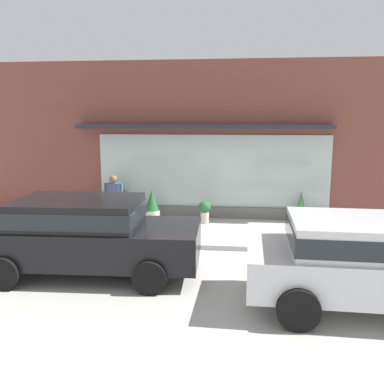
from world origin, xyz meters
TOP-DOWN VIEW (x-y plane):
  - ground_plane at (0.00, 0.00)m, footprint 60.00×60.00m
  - curb_strip at (0.00, -0.20)m, footprint 14.00×0.24m
  - storefront at (0.01, 3.18)m, footprint 14.00×0.81m
  - fire_hydrant at (-1.57, 0.61)m, footprint 0.39×0.35m
  - pedestrian_with_handbag at (-2.30, 1.02)m, footprint 0.69×0.22m
  - parked_car_silver at (3.19, -3.03)m, footprint 4.07×2.13m
  - parked_car_black at (-1.93, -2.04)m, footprint 4.42×2.11m
  - potted_plant_doorstep at (-1.49, 2.30)m, footprint 0.48×0.48m
  - potted_plant_by_entrance at (-2.78, 2.70)m, footprint 0.75×0.75m
  - potted_plant_window_left at (0.14, 2.22)m, footprint 0.37×0.37m
  - potted_plant_low_front at (3.01, 2.66)m, footprint 0.40×0.40m

SIDE VIEW (x-z plane):
  - ground_plane at x=0.00m, z-range 0.00..0.00m
  - curb_strip at x=0.00m, z-range 0.00..0.12m
  - fire_hydrant at x=-1.57m, z-range 0.00..0.80m
  - potted_plant_window_left at x=0.14m, z-range 0.06..0.74m
  - potted_plant_low_front at x=3.01m, z-range -0.02..0.93m
  - potted_plant_doorstep at x=-1.49m, z-range -0.02..0.94m
  - potted_plant_by_entrance at x=-2.78m, z-range 0.06..1.09m
  - parked_car_silver at x=3.19m, z-range 0.11..1.62m
  - parked_car_black at x=-1.93m, z-range 0.11..1.64m
  - pedestrian_with_handbag at x=-2.30m, z-range 0.13..1.72m
  - storefront at x=0.01m, z-range -0.06..4.80m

